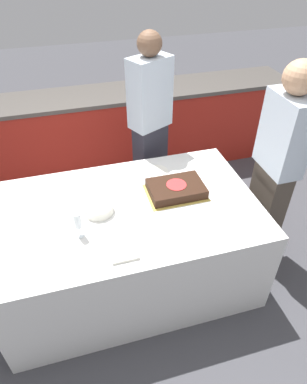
{
  "coord_description": "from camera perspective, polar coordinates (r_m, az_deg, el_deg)",
  "views": [
    {
      "loc": [
        -0.31,
        -1.78,
        2.33
      ],
      "look_at": [
        0.19,
        0.0,
        0.85
      ],
      "focal_mm": 32.0,
      "sensor_mm": 36.0,
      "label": 1
    }
  ],
  "objects": [
    {
      "name": "person_cutting_cake",
      "position": [
        3.02,
        -0.57,
        10.2
      ],
      "size": [
        0.39,
        0.33,
        1.71
      ],
      "rotation": [
        0.0,
        0.0,
        -2.69
      ],
      "color": "#282833",
      "rests_on": "ground_plane"
    },
    {
      "name": "wine_glass",
      "position": [
        2.17,
        -12.53,
        -4.83
      ],
      "size": [
        0.07,
        0.07,
        0.18
      ],
      "color": "white",
      "rests_on": "dining_table"
    },
    {
      "name": "dining_table",
      "position": [
        2.66,
        -4.01,
        -8.74
      ],
      "size": [
        1.85,
        1.13,
        0.75
      ],
      "color": "silver",
      "rests_on": "ground_plane"
    },
    {
      "name": "cake",
      "position": [
        2.5,
        3.8,
        0.54
      ],
      "size": [
        0.44,
        0.32,
        0.08
      ],
      "color": "gold",
      "rests_on": "dining_table"
    },
    {
      "name": "side_plate_right_edge",
      "position": [
        2.54,
        10.91,
        -0.58
      ],
      "size": [
        0.18,
        0.18,
        0.0
      ],
      "color": "white",
      "rests_on": "dining_table"
    },
    {
      "name": "ground_plane",
      "position": [
        2.95,
        -3.68,
        -13.7
      ],
      "size": [
        14.0,
        14.0,
        0.0
      ],
      "primitive_type": "plane",
      "color": "#424247"
    },
    {
      "name": "utensil_pile",
      "position": [
        2.08,
        -4.81,
        -10.42
      ],
      "size": [
        0.16,
        0.1,
        0.02
      ],
      "color": "white",
      "rests_on": "dining_table"
    },
    {
      "name": "side_plate_near_cake",
      "position": [
        2.74,
        0.61,
        3.48
      ],
      "size": [
        0.18,
        0.18,
        0.0
      ],
      "color": "white",
      "rests_on": "dining_table"
    },
    {
      "name": "plate_stack",
      "position": [
        2.37,
        -9.14,
        -2.72
      ],
      "size": [
        0.2,
        0.2,
        0.06
      ],
      "color": "white",
      "rests_on": "dining_table"
    },
    {
      "name": "back_counter",
      "position": [
        3.91,
        -9.41,
        9.53
      ],
      "size": [
        4.4,
        0.58,
        0.92
      ],
      "color": "#A82319",
      "rests_on": "ground_plane"
    },
    {
      "name": "person_seated_right",
      "position": [
        2.72,
        19.75,
        3.88
      ],
      "size": [
        0.22,
        0.37,
        1.67
      ],
      "rotation": [
        0.0,
        0.0,
        -1.57
      ],
      "color": "#4C4238",
      "rests_on": "ground_plane"
    }
  ]
}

